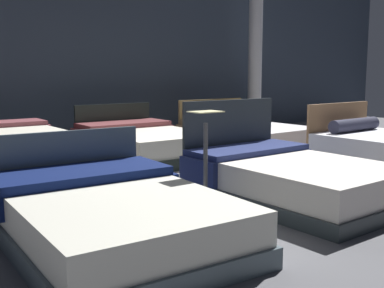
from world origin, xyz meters
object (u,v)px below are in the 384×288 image
at_px(bed_0, 110,215).
at_px(support_pillar, 255,52).
at_px(bed_5, 244,133).
at_px(bed_1, 291,178).
at_px(price_sign, 205,176).
at_px(bed_3, 0,153).
at_px(bed_4, 143,143).

bearing_deg(bed_0, support_pillar, 40.50).
xyz_separation_m(bed_5, support_pillar, (1.57, 1.40, 1.53)).
distance_m(bed_0, bed_5, 5.26).
distance_m(bed_1, price_sign, 1.07).
xyz_separation_m(bed_3, bed_5, (4.23, 0.01, -0.07)).
height_order(bed_3, price_sign, price_sign).
height_order(bed_1, bed_5, bed_1).
distance_m(bed_3, bed_4, 2.10).
xyz_separation_m(bed_1, support_pillar, (3.73, 4.44, 1.53)).
height_order(bed_1, support_pillar, support_pillar).
distance_m(bed_5, price_sign, 4.38).
distance_m(bed_1, bed_4, 3.00).
bearing_deg(price_sign, bed_1, -3.78).
relative_size(bed_0, support_pillar, 0.61).
height_order(bed_5, support_pillar, support_pillar).
relative_size(bed_0, bed_1, 1.01).
xyz_separation_m(bed_1, bed_4, (0.03, 3.00, 0.01)).
bearing_deg(support_pillar, bed_1, -130.06).
relative_size(bed_0, bed_3, 1.06).
relative_size(price_sign, support_pillar, 0.27).
distance_m(bed_3, bed_5, 4.23).
bearing_deg(price_sign, bed_3, 108.76).
distance_m(bed_4, support_pillar, 4.25).
xyz_separation_m(price_sign, support_pillar, (4.79, 4.37, 1.39)).
bearing_deg(support_pillar, bed_5, -138.38).
distance_m(price_sign, support_pillar, 6.63).
relative_size(bed_4, support_pillar, 0.62).
relative_size(bed_3, bed_4, 0.92).
bearing_deg(bed_0, bed_5, 38.95).
relative_size(bed_4, bed_5, 1.01).
distance_m(bed_0, support_pillar, 7.51).
height_order(price_sign, support_pillar, support_pillar).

